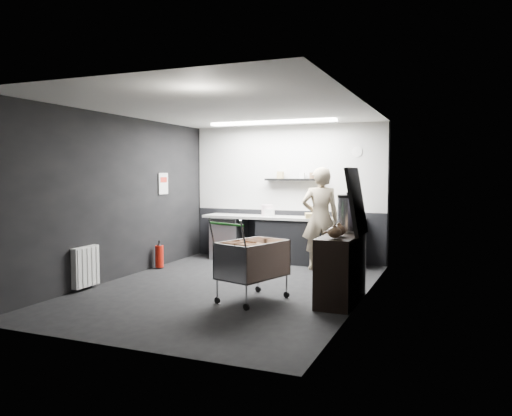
% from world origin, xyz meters
% --- Properties ---
extents(floor, '(5.50, 5.50, 0.00)m').
position_xyz_m(floor, '(0.00, 0.00, 0.00)').
color(floor, black).
rests_on(floor, ground).
extents(ceiling, '(5.50, 5.50, 0.00)m').
position_xyz_m(ceiling, '(0.00, 0.00, 2.70)').
color(ceiling, silver).
rests_on(ceiling, wall_back).
extents(wall_back, '(5.50, 0.00, 5.50)m').
position_xyz_m(wall_back, '(0.00, 2.75, 1.35)').
color(wall_back, black).
rests_on(wall_back, floor).
extents(wall_front, '(5.50, 0.00, 5.50)m').
position_xyz_m(wall_front, '(0.00, -2.75, 1.35)').
color(wall_front, black).
rests_on(wall_front, floor).
extents(wall_left, '(0.00, 5.50, 5.50)m').
position_xyz_m(wall_left, '(-2.00, 0.00, 1.35)').
color(wall_left, black).
rests_on(wall_left, floor).
extents(wall_right, '(0.00, 5.50, 5.50)m').
position_xyz_m(wall_right, '(2.00, 0.00, 1.35)').
color(wall_right, black).
rests_on(wall_right, floor).
extents(kitchen_wall_panel, '(3.95, 0.02, 1.70)m').
position_xyz_m(kitchen_wall_panel, '(0.00, 2.73, 1.85)').
color(kitchen_wall_panel, '#BBBBB6').
rests_on(kitchen_wall_panel, wall_back).
extents(dado_panel, '(3.95, 0.02, 1.00)m').
position_xyz_m(dado_panel, '(0.00, 2.73, 0.50)').
color(dado_panel, black).
rests_on(dado_panel, wall_back).
extents(floating_shelf, '(1.20, 0.22, 0.04)m').
position_xyz_m(floating_shelf, '(0.20, 2.62, 1.62)').
color(floating_shelf, black).
rests_on(floating_shelf, wall_back).
extents(wall_clock, '(0.20, 0.03, 0.20)m').
position_xyz_m(wall_clock, '(1.40, 2.72, 2.15)').
color(wall_clock, silver).
rests_on(wall_clock, wall_back).
extents(poster, '(0.02, 0.30, 0.40)m').
position_xyz_m(poster, '(-1.98, 1.30, 1.55)').
color(poster, silver).
rests_on(poster, wall_left).
extents(poster_red_band, '(0.02, 0.22, 0.10)m').
position_xyz_m(poster_red_band, '(-1.98, 1.30, 1.62)').
color(poster_red_band, red).
rests_on(poster_red_band, poster).
extents(radiator, '(0.10, 0.50, 0.60)m').
position_xyz_m(radiator, '(-1.94, -0.90, 0.35)').
color(radiator, silver).
rests_on(radiator, wall_left).
extents(ceiling_strip, '(2.40, 0.20, 0.04)m').
position_xyz_m(ceiling_strip, '(0.00, 1.85, 2.67)').
color(ceiling_strip, white).
rests_on(ceiling_strip, ceiling).
extents(prep_counter, '(3.20, 0.61, 0.90)m').
position_xyz_m(prep_counter, '(0.14, 2.42, 0.46)').
color(prep_counter, black).
rests_on(prep_counter, floor).
extents(person, '(0.79, 0.64, 1.86)m').
position_xyz_m(person, '(0.90, 1.97, 0.93)').
color(person, beige).
rests_on(person, floor).
extents(shopping_cart, '(0.89, 1.18, 1.11)m').
position_xyz_m(shopping_cart, '(0.62, -0.54, 0.53)').
color(shopping_cart, silver).
rests_on(shopping_cart, floor).
extents(sideboard, '(0.52, 1.22, 1.82)m').
position_xyz_m(sideboard, '(1.76, -0.11, 0.58)').
color(sideboard, black).
rests_on(sideboard, floor).
extents(fire_extinguisher, '(0.15, 0.15, 0.49)m').
position_xyz_m(fire_extinguisher, '(-1.85, 0.94, 0.24)').
color(fire_extinguisher, '#B8180C').
rests_on(fire_extinguisher, floor).
extents(cardboard_box, '(0.53, 0.47, 0.09)m').
position_xyz_m(cardboard_box, '(0.73, 2.37, 0.94)').
color(cardboard_box, '#9C8753').
rests_on(cardboard_box, prep_counter).
extents(pink_tub, '(0.22, 0.22, 0.22)m').
position_xyz_m(pink_tub, '(-0.30, 2.42, 1.01)').
color(pink_tub, silver).
rests_on(pink_tub, prep_counter).
extents(white_container, '(0.17, 0.13, 0.15)m').
position_xyz_m(white_container, '(-0.23, 2.37, 0.97)').
color(white_container, silver).
rests_on(white_container, prep_counter).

